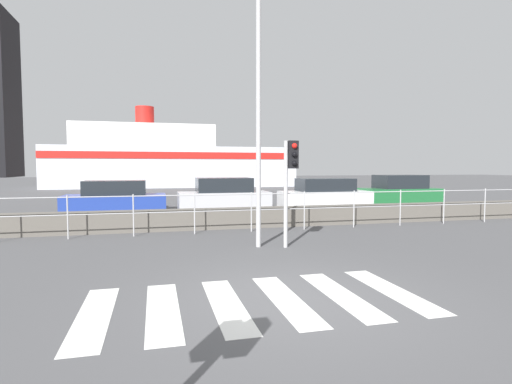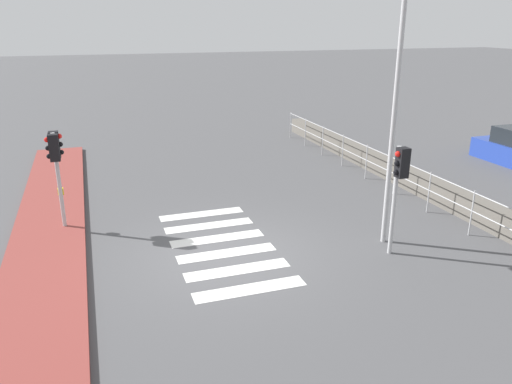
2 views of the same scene
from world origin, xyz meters
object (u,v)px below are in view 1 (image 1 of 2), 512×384
parked_car_green (400,192)px  streetlamp (261,81)px  parked_car_blue (115,199)px  traffic_light_far (290,169)px  ferry_boat (169,161)px  parked_car_white (325,195)px  parked_car_silver (224,196)px

parked_car_green → streetlamp: bearing=-137.6°
streetlamp → parked_car_blue: 10.67m
parked_car_blue → parked_car_green: bearing=-0.0°
traffic_light_far → parked_car_green: size_ratio=0.65×
ferry_boat → parked_car_blue: ferry_boat is taller
traffic_light_far → ferry_boat: (-1.81, 31.95, 0.68)m
ferry_boat → parked_car_green: (11.16, -22.71, -1.95)m
ferry_boat → parked_car_green: bearing=-63.8°
streetlamp → parked_car_white: 11.41m
streetlamp → parked_car_white: size_ratio=1.45×
parked_car_silver → parked_car_white: (5.15, -0.00, -0.03)m
ferry_boat → parked_car_silver: (1.74, -22.71, -1.98)m
traffic_light_far → parked_car_green: traffic_light_far is taller
ferry_boat → streetlamp: bearing=-88.1°
traffic_light_far → ferry_boat: ferry_boat is taller
streetlamp → parked_car_silver: (0.67, 9.20, -3.41)m
traffic_light_far → parked_car_green: 13.20m
traffic_light_far → parked_car_silver: traffic_light_far is taller
traffic_light_far → parked_car_green: (9.34, 9.24, -1.27)m
parked_car_silver → parked_car_white: 5.15m
parked_car_white → traffic_light_far: bearing=-118.8°
parked_car_silver → parked_car_white: bearing=-0.0°
parked_car_green → parked_car_white: bearing=-180.0°
ferry_boat → parked_car_silver: bearing=-85.6°
parked_car_white → ferry_boat: bearing=106.9°
parked_car_blue → parked_car_green: 14.27m
parked_car_silver → traffic_light_far: bearing=-89.5°
parked_car_blue → parked_car_silver: 4.86m
streetlamp → parked_car_silver: 9.83m
parked_car_white → streetlamp: bearing=-122.3°
parked_car_silver → parked_car_green: (9.42, 0.00, 0.04)m
ferry_boat → parked_car_white: bearing=-73.1°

